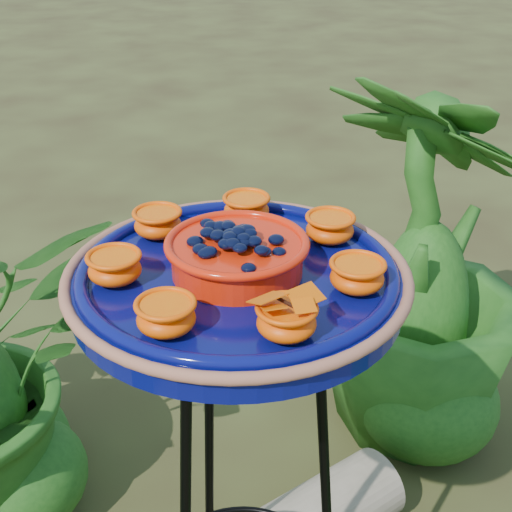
# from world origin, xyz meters

# --- Properties ---
(tripod_stand) EXTENTS (0.45, 0.45, 0.99)m
(tripod_stand) POSITION_xyz_m (-0.01, -0.12, 0.60)
(tripod_stand) COLOR black
(tripod_stand) RESTS_ON ground
(feeder_dish) EXTENTS (0.63, 0.63, 0.12)m
(feeder_dish) POSITION_xyz_m (-0.01, -0.12, 1.03)
(feeder_dish) COLOR #070A53
(feeder_dish) RESTS_ON tripod_stand
(shrub_back_right) EXTENTS (0.89, 0.89, 1.13)m
(shrub_back_right) POSITION_xyz_m (0.61, 0.69, 0.56)
(shrub_back_right) COLOR #1C4C14
(shrub_back_right) RESTS_ON ground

